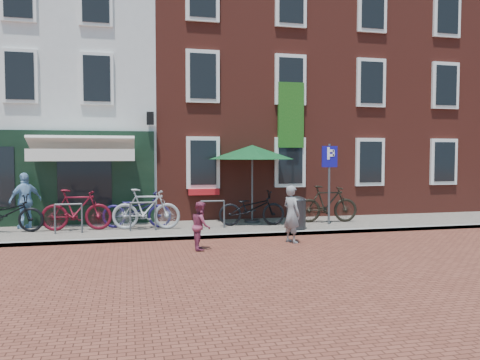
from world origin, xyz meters
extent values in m
plane|color=brown|center=(0.00, 0.00, 0.00)|extent=(80.00, 80.00, 0.00)
cube|color=slate|center=(1.00, 1.50, 0.05)|extent=(24.00, 3.00, 0.10)
cube|color=silver|center=(-5.00, 7.00, 4.50)|extent=(8.00, 8.00, 9.00)
cube|color=maroon|center=(2.00, 7.00, 5.00)|extent=(6.00, 8.00, 10.00)
cube|color=maroon|center=(8.00, 7.00, 5.00)|extent=(6.00, 8.00, 10.00)
cylinder|color=#2E2E30|center=(2.84, 0.50, 0.52)|extent=(0.56, 0.56, 0.84)
ellipsoid|color=#2E2E30|center=(2.84, 0.50, 1.00)|extent=(0.56, 0.56, 0.25)
cylinder|color=#4C4C4F|center=(4.17, 1.20, 1.35)|extent=(0.07, 0.07, 2.49)
cube|color=#130F8A|center=(4.17, 1.18, 2.20)|extent=(0.50, 0.04, 0.65)
cylinder|color=#4C4C4F|center=(1.96, 2.17, 0.14)|extent=(0.50, 0.50, 0.08)
cylinder|color=#4C4C4F|center=(1.96, 2.17, 1.27)|extent=(0.06, 0.06, 2.34)
cone|color=#0F4720|center=(1.96, 2.17, 2.44)|extent=(2.79, 2.79, 0.45)
imported|color=gray|center=(2.17, -0.99, 0.74)|extent=(0.54, 0.63, 1.47)
imported|color=#8F3551|center=(-0.23, -1.36, 0.57)|extent=(0.46, 0.58, 1.15)
imported|color=#85B1DB|center=(-4.83, 2.42, 0.92)|extent=(1.00, 0.91, 1.64)
imported|color=black|center=(-5.22, 1.75, 0.63)|extent=(2.05, 0.80, 1.06)
imported|color=#5B0C18|center=(-3.34, 1.69, 0.69)|extent=(1.99, 0.69, 1.18)
imported|color=#1D1551|center=(-1.66, 1.84, 0.63)|extent=(2.10, 1.02, 1.06)
imported|color=#98989B|center=(-1.40, 1.45, 0.69)|extent=(2.02, 0.85, 1.18)
imported|color=black|center=(1.76, 1.47, 0.63)|extent=(2.08, 0.92, 1.06)
imported|color=black|center=(4.29, 1.60, 0.69)|extent=(2.01, 0.78, 1.18)
camera|label=1|loc=(-1.89, -12.51, 2.25)|focal=35.69mm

